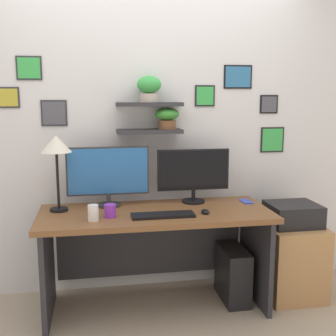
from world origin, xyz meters
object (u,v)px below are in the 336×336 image
object	(u,v)px
water_cup	(93,213)
keyboard	(163,215)
computer_mouse	(205,211)
printer	(293,214)
coffee_mug	(110,211)
computer_tower_right	(233,274)
monitor_right	(193,173)
desk_lamp	(56,148)
cell_phone	(246,201)
desk	(155,236)
drawer_cabinet	(291,260)
monitor_left	(108,174)

from	to	relation	value
water_cup	keyboard	bearing A→B (deg)	2.43
computer_mouse	printer	xyz separation A→B (m)	(0.75, 0.16, -0.10)
coffee_mug	computer_tower_right	xyz separation A→B (m)	(0.94, 0.12, -0.59)
keyboard	monitor_right	bearing A→B (deg)	50.33
desk_lamp	cell_phone	bearing A→B (deg)	0.54
desk	keyboard	bearing A→B (deg)	-81.40
computer_mouse	drawer_cabinet	xyz separation A→B (m)	(0.75, 0.16, -0.48)
monitor_left	keyboard	xyz separation A→B (m)	(0.36, -0.36, -0.24)
keyboard	cell_phone	distance (m)	0.77
cell_phone	keyboard	bearing A→B (deg)	-160.83
desk_lamp	water_cup	world-z (taller)	desk_lamp
monitor_right	desk_lamp	distance (m)	1.05
keyboard	drawer_cabinet	xyz separation A→B (m)	(1.06, 0.18, -0.47)
coffee_mug	computer_tower_right	world-z (taller)	coffee_mug
computer_mouse	coffee_mug	size ratio (longest dim) A/B	1.00
water_cup	monitor_left	bearing A→B (deg)	73.19
desk_lamp	coffee_mug	size ratio (longest dim) A/B	6.13
desk_lamp	cell_phone	world-z (taller)	desk_lamp
desk	monitor_left	xyz separation A→B (m)	(-0.33, 0.16, 0.46)
water_cup	drawer_cabinet	distance (m)	1.63
monitor_right	keyboard	world-z (taller)	monitor_right
keyboard	computer_mouse	xyz separation A→B (m)	(0.31, 0.02, 0.01)
keyboard	cell_phone	bearing A→B (deg)	22.07
desk_lamp	printer	bearing A→B (deg)	-3.09
monitor_right	water_cup	world-z (taller)	monitor_right
computer_mouse	computer_tower_right	bearing A→B (deg)	28.94
printer	desk	bearing A→B (deg)	178.92
cell_phone	computer_tower_right	bearing A→B (deg)	-141.85
computer_mouse	cell_phone	distance (m)	0.48
water_cup	printer	distance (m)	1.56
monitor_left	desk_lamp	size ratio (longest dim) A/B	1.12
coffee_mug	drawer_cabinet	xyz separation A→B (m)	(1.42, 0.13, -0.51)
monitor_left	printer	world-z (taller)	monitor_left
monitor_right	printer	world-z (taller)	monitor_right
desk	computer_tower_right	xyz separation A→B (m)	(0.61, -0.03, -0.33)
computer_mouse	coffee_mug	xyz separation A→B (m)	(-0.67, 0.03, 0.03)
computer_mouse	water_cup	bearing A→B (deg)	-176.86
desk_lamp	drawer_cabinet	distance (m)	2.01
desk	drawer_cabinet	distance (m)	1.12
water_cup	drawer_cabinet	size ratio (longest dim) A/B	0.19
computer_mouse	desk	bearing A→B (deg)	152.42
desk	keyboard	distance (m)	0.30
keyboard	computer_mouse	world-z (taller)	computer_mouse
monitor_left	desk_lamp	distance (m)	0.43
keyboard	computer_mouse	bearing A→B (deg)	4.23
desk	drawer_cabinet	bearing A→B (deg)	-1.08
desk_lamp	printer	size ratio (longest dim) A/B	1.45
desk	printer	size ratio (longest dim) A/B	4.42
monitor_right	cell_phone	xyz separation A→B (m)	(0.41, -0.07, -0.23)
water_cup	printer	bearing A→B (deg)	7.41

